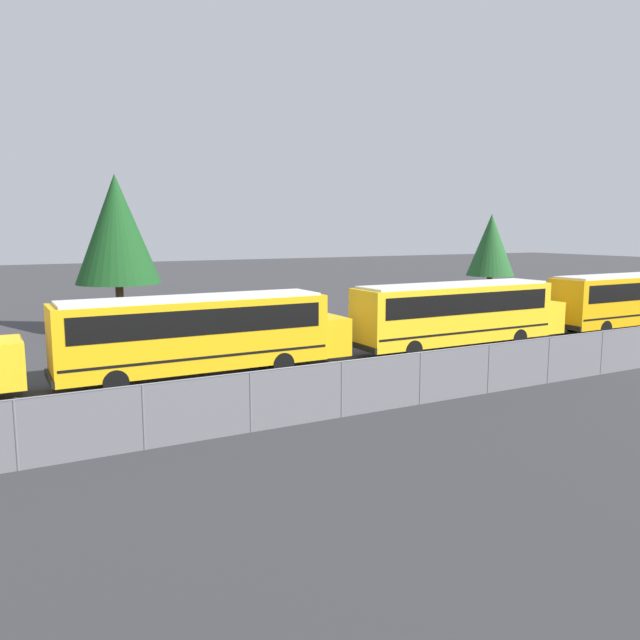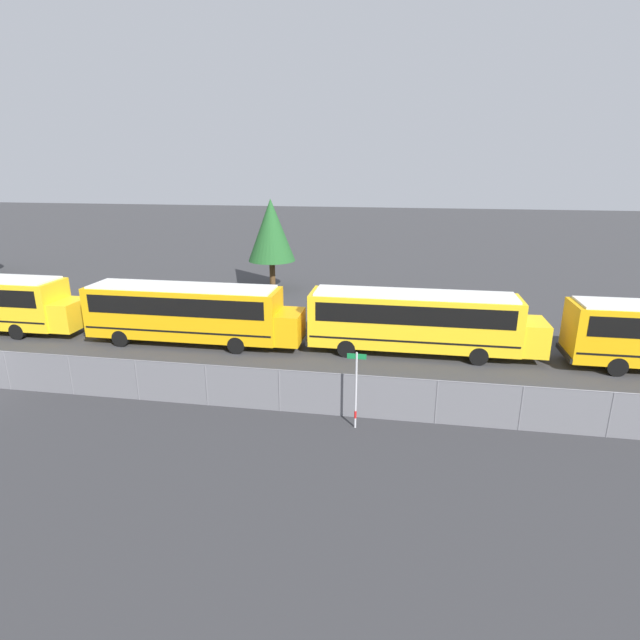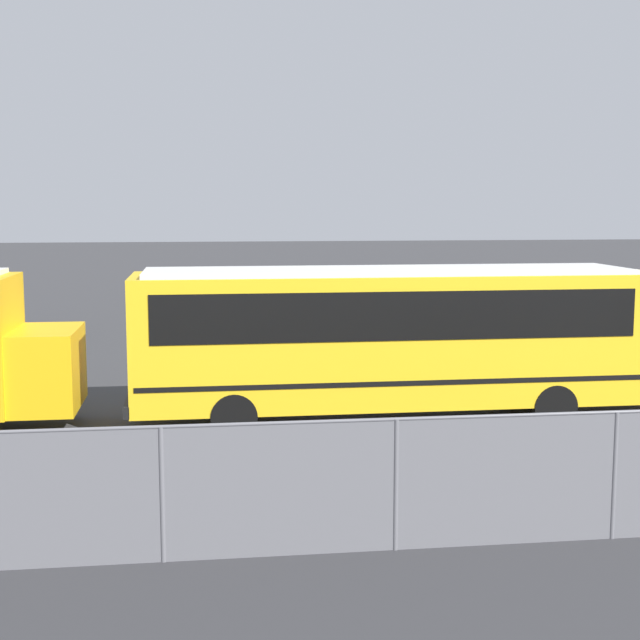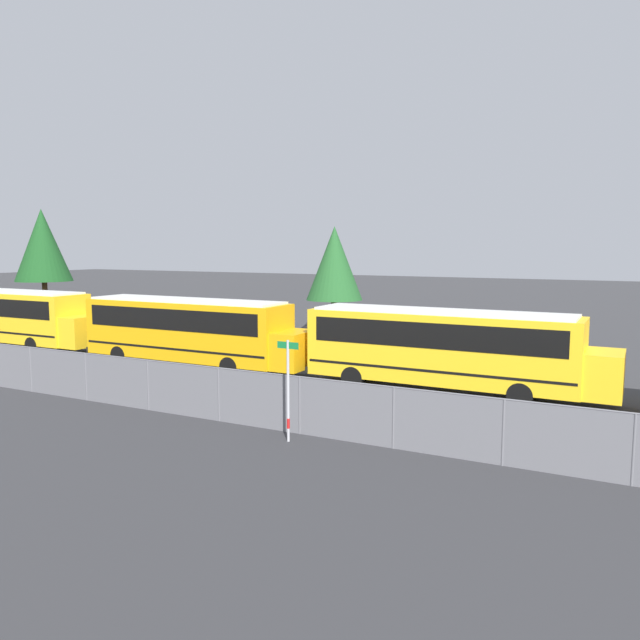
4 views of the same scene
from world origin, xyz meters
The scene contains 1 object.
school_bus_3 centered at (-6.00, 7.02, 1.92)m, with size 11.94×2.45×3.26m.
Camera 3 is at (-10.12, -11.15, 4.58)m, focal length 50.00 mm.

